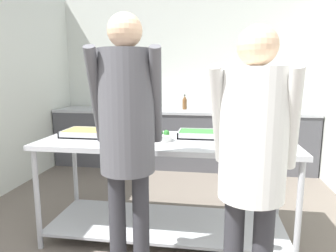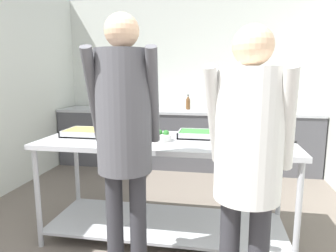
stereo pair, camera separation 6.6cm
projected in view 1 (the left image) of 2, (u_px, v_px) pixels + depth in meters
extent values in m
cube|color=silver|center=(184.00, 81.00, 4.91)|extent=(4.09, 0.06, 2.65)
cube|color=#4C4C51|center=(181.00, 139.00, 4.70)|extent=(3.93, 0.62, 0.85)
cube|color=#ADAFB5|center=(181.00, 111.00, 4.63)|extent=(3.93, 0.65, 0.04)
cube|color=black|center=(211.00, 111.00, 4.56)|extent=(0.47, 0.38, 0.02)
cube|color=#ADAFB5|center=(166.00, 142.00, 2.54)|extent=(2.12, 0.79, 0.04)
cube|color=#ADAFB5|center=(166.00, 223.00, 2.67)|extent=(2.04, 0.71, 0.02)
cylinder|color=#ADAFB5|center=(37.00, 200.00, 2.43)|extent=(0.04, 0.04, 0.84)
cylinder|color=#ADAFB5|center=(298.00, 217.00, 2.13)|extent=(0.04, 0.04, 0.84)
cylinder|color=#ADAFB5|center=(75.00, 173.00, 3.10)|extent=(0.04, 0.04, 0.84)
cylinder|color=#ADAFB5|center=(278.00, 183.00, 2.80)|extent=(0.04, 0.04, 0.84)
cube|color=#ADAFB5|center=(90.00, 135.00, 2.70)|extent=(0.45, 0.32, 0.01)
cube|color=gold|center=(90.00, 132.00, 2.69)|extent=(0.43, 0.30, 0.04)
cube|color=#ADAFB5|center=(83.00, 136.00, 2.55)|extent=(0.45, 0.01, 0.05)
cube|color=#ADAFB5|center=(96.00, 130.00, 2.85)|extent=(0.45, 0.01, 0.05)
cube|color=#ADAFB5|center=(67.00, 132.00, 2.73)|extent=(0.01, 0.32, 0.05)
cube|color=#ADAFB5|center=(113.00, 133.00, 2.66)|extent=(0.01, 0.32, 0.05)
cylinder|color=white|center=(136.00, 134.00, 2.76)|extent=(0.27, 0.27, 0.01)
cylinder|color=white|center=(136.00, 132.00, 2.76)|extent=(0.27, 0.27, 0.01)
cylinder|color=white|center=(136.00, 131.00, 2.76)|extent=(0.26, 0.26, 0.01)
cylinder|color=white|center=(136.00, 130.00, 2.75)|extent=(0.26, 0.26, 0.01)
cylinder|color=white|center=(136.00, 129.00, 2.75)|extent=(0.26, 0.26, 0.01)
cylinder|color=silver|center=(160.00, 137.00, 2.49)|extent=(0.20, 0.20, 0.05)
sphere|color=#2D702D|center=(166.00, 133.00, 2.48)|extent=(0.05, 0.05, 0.05)
sphere|color=#2D702D|center=(160.00, 133.00, 2.50)|extent=(0.05, 0.05, 0.05)
sphere|color=#2D702D|center=(157.00, 134.00, 2.46)|extent=(0.06, 0.06, 0.06)
cube|color=#ADAFB5|center=(202.00, 136.00, 2.64)|extent=(0.42, 0.27, 0.01)
cube|color=#387A38|center=(202.00, 134.00, 2.64)|extent=(0.39, 0.25, 0.04)
cube|color=#ADAFB5|center=(202.00, 137.00, 2.51)|extent=(0.42, 0.01, 0.05)
cube|color=#ADAFB5|center=(203.00, 131.00, 2.76)|extent=(0.42, 0.01, 0.05)
cube|color=#ADAFB5|center=(179.00, 133.00, 2.67)|extent=(0.01, 0.27, 0.05)
cube|color=#ADAFB5|center=(225.00, 135.00, 2.61)|extent=(0.01, 0.27, 0.05)
cylinder|color=#ADAFB5|center=(259.00, 143.00, 2.24)|extent=(0.25, 0.25, 0.07)
cylinder|color=#B7472D|center=(260.00, 140.00, 2.24)|extent=(0.22, 0.22, 0.01)
cylinder|color=black|center=(287.00, 141.00, 2.21)|extent=(0.14, 0.02, 0.02)
cylinder|color=silver|center=(219.00, 117.00, 1.64)|extent=(0.14, 0.32, 0.57)
cylinder|color=silver|center=(293.00, 121.00, 1.51)|extent=(0.14, 0.32, 0.57)
cylinder|color=silver|center=(253.00, 134.00, 1.59)|extent=(0.36, 0.36, 0.70)
sphere|color=tan|center=(258.00, 46.00, 1.51)|extent=(0.21, 0.21, 0.21)
cylinder|color=#2D2D33|center=(118.00, 230.00, 1.98)|extent=(0.11, 0.11, 0.82)
cylinder|color=#2D2D33|center=(141.00, 230.00, 1.98)|extent=(0.11, 0.11, 0.82)
cylinder|color=#4C4C51|center=(97.00, 98.00, 1.83)|extent=(0.12, 0.34, 0.61)
cylinder|color=#4C4C51|center=(156.00, 97.00, 1.83)|extent=(0.12, 0.34, 0.61)
cylinder|color=#4C4C51|center=(127.00, 112.00, 1.85)|extent=(0.34, 0.34, 0.76)
sphere|color=tan|center=(125.00, 31.00, 1.77)|extent=(0.21, 0.21, 0.21)
cylinder|color=brown|center=(185.00, 104.00, 4.70)|extent=(0.07, 0.07, 0.15)
cone|color=brown|center=(185.00, 98.00, 4.68)|extent=(0.06, 0.06, 0.06)
cylinder|color=black|center=(185.00, 95.00, 4.67)|extent=(0.03, 0.03, 0.02)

